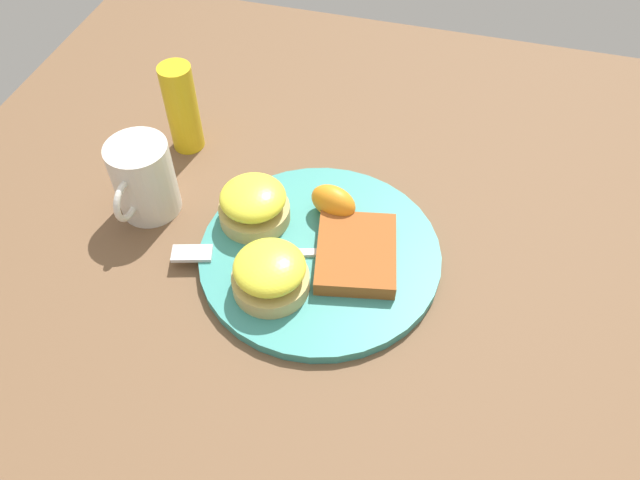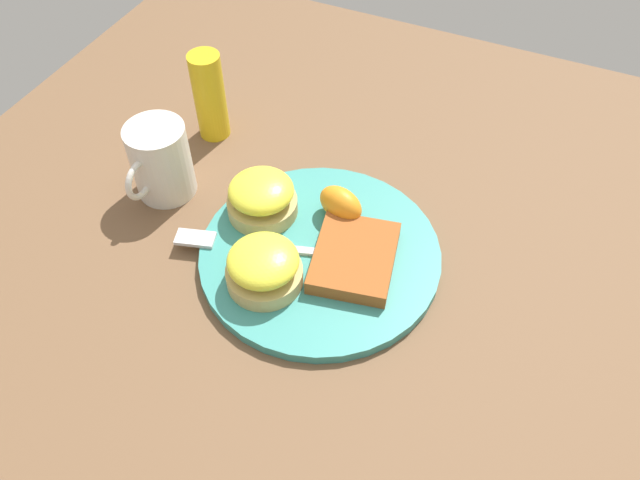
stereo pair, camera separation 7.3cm
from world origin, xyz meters
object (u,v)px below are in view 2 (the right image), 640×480
at_px(sandwich_benedict_left, 262,197).
at_px(condiment_bottle, 210,96).
at_px(hashbrown_patty, 355,257).
at_px(orange_wedge, 338,203).
at_px(fork, 257,245).
at_px(cup, 160,161).
at_px(sandwich_benedict_right, 264,267).

bearing_deg(sandwich_benedict_left, condiment_bottle, -130.31).
height_order(hashbrown_patty, orange_wedge, orange_wedge).
bearing_deg(condiment_bottle, fork, 42.84).
relative_size(hashbrown_patty, condiment_bottle, 0.89).
relative_size(orange_wedge, condiment_bottle, 0.46).
distance_m(fork, condiment_bottle, 0.25).
relative_size(orange_wedge, cup, 0.55).
distance_m(sandwich_benedict_left, fork, 0.06).
distance_m(sandwich_benedict_left, orange_wedge, 0.09).
bearing_deg(sandwich_benedict_right, sandwich_benedict_left, -151.02).
xyz_separation_m(sandwich_benedict_left, condiment_bottle, (-0.12, -0.14, 0.02)).
distance_m(sandwich_benedict_right, hashbrown_patty, 0.11).
xyz_separation_m(sandwich_benedict_right, hashbrown_patty, (-0.07, 0.08, -0.02)).
bearing_deg(cup, orange_wedge, 99.56).
xyz_separation_m(sandwich_benedict_left, cup, (0.01, -0.14, 0.01)).
relative_size(sandwich_benedict_left, condiment_bottle, 0.68).
bearing_deg(sandwich_benedict_left, sandwich_benedict_right, 28.98).
distance_m(hashbrown_patty, condiment_bottle, 0.32).
distance_m(sandwich_benedict_left, sandwich_benedict_right, 0.11).
distance_m(sandwich_benedict_right, cup, 0.21).
height_order(sandwich_benedict_left, fork, sandwich_benedict_left).
relative_size(sandwich_benedict_right, cup, 0.81).
xyz_separation_m(hashbrown_patty, condiment_bottle, (-0.15, -0.28, 0.04)).
height_order(sandwich_benedict_right, condiment_bottle, condiment_bottle).
height_order(sandwich_benedict_right, orange_wedge, sandwich_benedict_right).
height_order(fork, condiment_bottle, condiment_bottle).
distance_m(cup, condiment_bottle, 0.13).
relative_size(sandwich_benedict_right, hashbrown_patty, 0.77).
bearing_deg(sandwich_benedict_left, cup, -87.49).
bearing_deg(sandwich_benedict_left, fork, 20.01).
xyz_separation_m(hashbrown_patty, cup, (-0.02, -0.28, 0.03)).
bearing_deg(hashbrown_patty, fork, -77.60).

